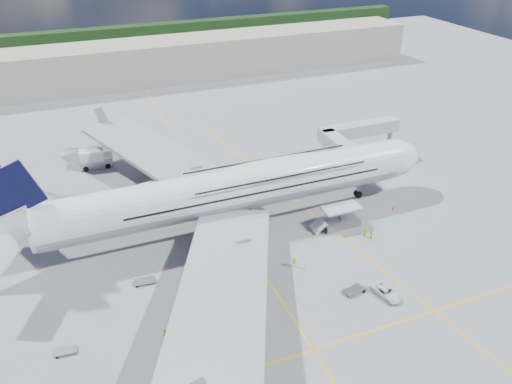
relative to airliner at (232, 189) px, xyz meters
name	(u,v)px	position (x,y,z in m)	size (l,w,h in m)	color
ground	(253,258)	(-0.26, -10.00, -6.87)	(300.00, 300.00, 0.00)	gray
taxi_line_main	(253,258)	(-0.26, -10.00, -6.86)	(0.25, 220.00, 0.01)	#F7B20D
taxi_line_cross	(313,350)	(-0.26, -30.00, -6.86)	(120.00, 0.25, 0.01)	#F7B20D
taxi_line_diag	(305,208)	(13.74, 0.00, -6.86)	(0.25, 100.00, 0.01)	#F7B20D
airliner	(232,189)	(0.00, 0.00, 0.00)	(77.26, 79.15, 23.71)	white
jet_bridge	(352,138)	(29.55, 10.94, -0.02)	(18.80, 12.10, 8.50)	#B7B7BC
cargo_loader	(339,219)	(16.56, -7.11, -5.62)	(8.53, 3.20, 3.67)	silver
terminal	(138,63)	(-0.26, 85.00, -0.87)	(180.00, 16.00, 12.00)	#B2AD9E
tree_line	(218,29)	(39.74, 130.00, -2.87)	(160.00, 6.00, 8.00)	#193814
dolly_row_a	(145,281)	(-17.09, -9.64, -6.53)	(3.11, 1.84, 0.44)	gray
dolly_row_b	(196,296)	(-11.04, -15.68, -6.49)	(3.41, 1.87, 0.49)	gray
dolly_row_c	(236,323)	(-7.65, -22.45, -6.54)	(3.21, 2.27, 0.43)	gray
dolly_back	(66,351)	(-28.54, -19.07, -6.57)	(2.75, 1.64, 0.39)	gray
dolly_nose_far	(354,290)	(10.01, -22.67, -6.52)	(3.34, 2.18, 0.45)	gray
dolly_nose_near	(247,257)	(-1.66, -10.77, -5.74)	(3.70, 2.69, 2.11)	gray
baggage_tug	(241,288)	(-4.91, -16.88, -6.01)	(3.17, 1.59, 1.94)	silver
catering_truck_inner	(159,193)	(-10.02, 12.03, -4.96)	(7.06, 3.53, 4.04)	gray
catering_truck_outer	(96,159)	(-19.26, 30.71, -5.01)	(6.82, 2.93, 3.99)	gray
service_van	(386,292)	(13.72, -25.06, -6.22)	(2.14, 4.64, 1.29)	white
crew_nose	(370,181)	(29.25, 2.93, -5.88)	(0.72, 0.47, 1.97)	#AFFF1A
crew_loader	(372,235)	(19.46, -12.59, -6.04)	(0.80, 0.62, 1.65)	#D1EA18
crew_wing	(165,334)	(-16.74, -21.46, -6.04)	(0.97, 0.40, 1.65)	#B5DF17
crew_van	(365,232)	(19.03, -11.33, -6.09)	(0.76, 0.49, 1.55)	#CAE418
crew_tug	(294,261)	(4.66, -14.37, -5.87)	(1.29, 0.74, 2.00)	#AFFF1A
cone_nose	(393,208)	(28.31, -6.14, -6.61)	(0.42, 0.42, 0.54)	#FB4E0D
cone_wing_left_inner	(193,186)	(-2.88, 15.11, -6.63)	(0.39, 0.39, 0.50)	#FB4E0D
cone_wing_left_outer	(137,176)	(-12.24, 23.51, -6.63)	(0.38, 0.38, 0.49)	#FB4E0D
cone_wing_right_inner	(253,312)	(-4.79, -21.46, -6.58)	(0.47, 0.47, 0.60)	#FB4E0D
cone_wing_right_outer	(217,384)	(-12.82, -30.54, -6.60)	(0.44, 0.44, 0.56)	#FB4E0D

